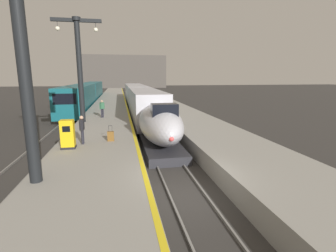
{
  "coord_description": "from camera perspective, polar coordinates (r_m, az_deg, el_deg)",
  "views": [
    {
      "loc": [
        -2.66,
        -9.31,
        4.98
      ],
      "look_at": [
        0.38,
        6.32,
        1.8
      ],
      "focal_mm": 26.58,
      "sensor_mm": 36.0,
      "label": 1
    }
  ],
  "objects": [
    {
      "name": "rolling_suitcase",
      "position": [
        15.78,
        -13.01,
        -2.29
      ],
      "size": [
        0.4,
        0.22,
        0.98
      ],
      "color": "brown",
      "rests_on": "platform_left"
    },
    {
      "name": "rail_main_right",
      "position": [
        37.29,
        -5.68,
        3.66
      ],
      "size": [
        0.08,
        110.0,
        0.12
      ],
      "primitive_type": "cube",
      "color": "slate",
      "rests_on": "ground"
    },
    {
      "name": "passenger_near_edge",
      "position": [
        15.43,
        -19.12,
        -0.33
      ],
      "size": [
        0.26,
        0.57,
        1.69
      ],
      "color": "#23232D",
      "rests_on": "platform_left"
    },
    {
      "name": "passenger_mid_platform",
      "position": [
        24.95,
        -14.88,
        4.15
      ],
      "size": [
        0.46,
        0.41,
        1.69
      ],
      "color": "#23232D",
      "rests_on": "platform_left"
    },
    {
      "name": "ground_plane",
      "position": [
        10.89,
        4.58,
        -15.96
      ],
      "size": [
        260.0,
        260.0,
        0.0
      ],
      "primitive_type": "plane",
      "color": "#33302D"
    },
    {
      "name": "rail_main_left",
      "position": [
        37.19,
        -7.99,
        3.58
      ],
      "size": [
        0.08,
        110.0,
        0.12
      ],
      "primitive_type": "cube",
      "color": "slate",
      "rests_on": "ground"
    },
    {
      "name": "rail_secondary_left",
      "position": [
        37.65,
        -20.41,
        3.08
      ],
      "size": [
        0.08,
        110.0,
        0.12
      ],
      "primitive_type": "cube",
      "color": "slate",
      "rests_on": "ground"
    },
    {
      "name": "rail_secondary_right",
      "position": [
        37.43,
        -18.14,
        3.18
      ],
      "size": [
        0.08,
        110.0,
        0.12
      ],
      "primitive_type": "cube",
      "color": "slate",
      "rests_on": "ground"
    },
    {
      "name": "platform_right",
      "position": [
        35.0,
        0.13,
        3.98
      ],
      "size": [
        4.8,
        110.0,
        1.05
      ],
      "primitive_type": "cube",
      "color": "gray",
      "rests_on": "ground"
    },
    {
      "name": "platform_left",
      "position": [
        34.38,
        -13.26,
        3.55
      ],
      "size": [
        4.8,
        110.0,
        1.05
      ],
      "primitive_type": "cube",
      "color": "gray",
      "rests_on": "ground"
    },
    {
      "name": "ticket_machine_yellow",
      "position": [
        14.8,
        -22.0,
        -2.0
      ],
      "size": [
        0.76,
        0.62,
        1.6
      ],
      "color": "yellow",
      "rests_on": "platform_left"
    },
    {
      "name": "terminus_back_wall",
      "position": [
        111.36,
        -9.87,
        12.17
      ],
      "size": [
        36.0,
        2.0,
        14.0
      ],
      "primitive_type": "cube",
      "color": "#4C4742",
      "rests_on": "ground"
    },
    {
      "name": "regional_train_adjacent",
      "position": [
        45.06,
        -18.07,
        7.12
      ],
      "size": [
        2.85,
        36.6,
        3.8
      ],
      "color": "#145660",
      "rests_on": "ground"
    },
    {
      "name": "highspeed_train_main",
      "position": [
        31.97,
        -6.22,
        5.73
      ],
      "size": [
        2.92,
        39.12,
        3.6
      ],
      "color": "silver",
      "rests_on": "ground"
    },
    {
      "name": "platform_left_safety_stripe",
      "position": [
        34.3,
        -9.48,
        4.57
      ],
      "size": [
        0.2,
        107.8,
        0.01
      ],
      "primitive_type": "cube",
      "color": "yellow",
      "rests_on": "platform_left"
    },
    {
      "name": "station_column_mid",
      "position": [
        22.94,
        -19.72,
        14.0
      ],
      "size": [
        4.0,
        0.68,
        8.7
      ],
      "color": "black",
      "rests_on": "platform_left"
    },
    {
      "name": "station_column_near",
      "position": [
        10.4,
        -30.87,
        21.21
      ],
      "size": [
        4.0,
        0.68,
        9.86
      ],
      "color": "black",
      "rests_on": "platform_left"
    }
  ]
}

